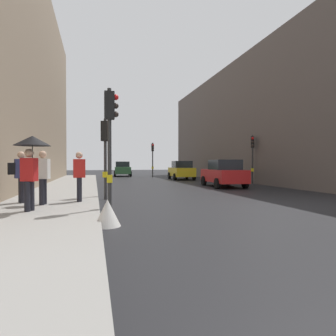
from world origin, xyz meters
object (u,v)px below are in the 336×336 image
(pedestrian_in_red_jacket, at_px, (79,174))
(warning_sign_triangle, at_px, (107,213))
(pedestrian_with_grey_backpack, at_px, (20,174))
(traffic_light_mid_street, at_px, (252,150))
(pedestrian_with_black_backpack, at_px, (42,174))
(car_green_estate, at_px, (122,169))
(traffic_light_near_left, at_px, (110,127))
(car_yellow_taxi, at_px, (181,170))
(pedestrian_with_umbrella, at_px, (31,152))
(car_red_sedan, at_px, (224,173))
(traffic_light_near_right, at_px, (106,144))
(traffic_light_far_median, at_px, (153,153))

(pedestrian_in_red_jacket, xyz_separation_m, warning_sign_triangle, (0.82, -3.66, -0.81))
(pedestrian_with_grey_backpack, relative_size, warning_sign_triangle, 2.72)
(traffic_light_mid_street, distance_m, pedestrian_with_black_backpack, 15.55)
(pedestrian_with_grey_backpack, bearing_deg, warning_sign_triangle, -53.51)
(car_green_estate, bearing_deg, traffic_light_near_left, -96.24)
(traffic_light_near_left, distance_m, car_yellow_taxi, 18.79)
(pedestrian_with_umbrella, xyz_separation_m, pedestrian_with_black_backpack, (0.04, 1.31, -0.68))
(pedestrian_with_grey_backpack, relative_size, pedestrian_with_black_backpack, 1.00)
(car_yellow_taxi, bearing_deg, car_green_estate, 119.14)
(car_green_estate, bearing_deg, pedestrian_with_umbrella, -101.01)
(traffic_light_near_left, height_order, car_green_estate, traffic_light_near_left)
(pedestrian_in_red_jacket, bearing_deg, pedestrian_with_black_backpack, -155.25)
(traffic_light_mid_street, relative_size, car_red_sedan, 0.84)
(car_yellow_taxi, bearing_deg, warning_sign_triangle, -112.21)
(traffic_light_mid_street, height_order, car_yellow_taxi, traffic_light_mid_street)
(traffic_light_near_right, distance_m, pedestrian_with_black_backpack, 3.26)
(traffic_light_near_right, bearing_deg, traffic_light_far_median, 72.80)
(pedestrian_with_umbrella, bearing_deg, pedestrian_with_grey_backpack, 111.12)
(traffic_light_far_median, height_order, pedestrian_with_umbrella, traffic_light_far_median)
(pedestrian_with_umbrella, relative_size, pedestrian_in_red_jacket, 1.21)
(traffic_light_near_left, xyz_separation_m, pedestrian_with_umbrella, (-2.20, -0.06, -0.78))
(car_yellow_taxi, bearing_deg, pedestrian_with_umbrella, -119.66)
(traffic_light_near_right, xyz_separation_m, car_green_estate, (2.81, 22.28, -1.47))
(traffic_light_far_median, bearing_deg, pedestrian_with_umbrella, -109.82)
(car_green_estate, distance_m, car_yellow_taxi, 9.80)
(traffic_light_far_median, bearing_deg, warning_sign_triangle, -103.97)
(car_red_sedan, distance_m, pedestrian_with_black_backpack, 12.01)
(pedestrian_with_black_backpack, bearing_deg, car_yellow_taxi, 58.46)
(car_green_estate, height_order, car_yellow_taxi, same)
(pedestrian_with_umbrella, bearing_deg, traffic_light_near_right, 57.52)
(traffic_light_near_left, xyz_separation_m, car_green_estate, (2.81, 25.67, -1.74))
(car_yellow_taxi, relative_size, warning_sign_triangle, 6.65)
(traffic_light_far_median, relative_size, car_green_estate, 0.89)
(car_yellow_taxi, relative_size, pedestrian_with_grey_backpack, 2.44)
(traffic_light_far_median, relative_size, traffic_light_mid_street, 1.06)
(pedestrian_with_umbrella, bearing_deg, traffic_light_far_median, 70.18)
(car_red_sedan, xyz_separation_m, warning_sign_triangle, (-7.84, -10.02, -0.55))
(traffic_light_far_median, relative_size, warning_sign_triangle, 5.90)
(traffic_light_near_left, xyz_separation_m, pedestrian_in_red_jacket, (-1.00, 1.78, -1.49))
(pedestrian_with_black_backpack, bearing_deg, traffic_light_far_median, 69.15)
(warning_sign_triangle, bearing_deg, pedestrian_with_umbrella, 138.26)
(car_green_estate, bearing_deg, car_yellow_taxi, -60.86)
(traffic_light_mid_street, height_order, pedestrian_in_red_jacket, traffic_light_mid_street)
(car_yellow_taxi, xyz_separation_m, pedestrian_with_umbrella, (-9.78, -17.17, 0.96))
(traffic_light_near_left, bearing_deg, traffic_light_far_median, 75.32)
(car_green_estate, xyz_separation_m, pedestrian_in_red_jacket, (-3.80, -23.89, 0.25))
(pedestrian_with_umbrella, height_order, pedestrian_with_grey_backpack, pedestrian_with_umbrella)
(traffic_light_near_right, height_order, traffic_light_far_median, traffic_light_far_median)
(car_green_estate, relative_size, warning_sign_triangle, 6.62)
(traffic_light_near_right, bearing_deg, car_green_estate, 82.81)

